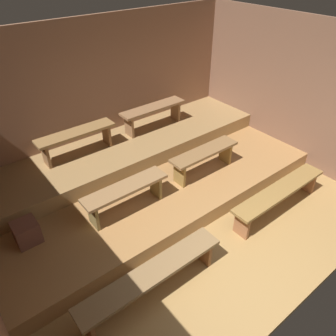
% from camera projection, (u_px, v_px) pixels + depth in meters
% --- Properties ---
extents(ground, '(6.62, 5.00, 0.08)m').
position_uv_depth(ground, '(171.00, 206.00, 5.71)').
color(ground, '#A17A45').
extents(wall_back, '(6.62, 0.06, 2.77)m').
position_uv_depth(wall_back, '(102.00, 92.00, 6.26)').
color(wall_back, '#885D44').
rests_on(wall_back, ground).
extents(wall_right, '(0.06, 5.00, 2.77)m').
position_uv_depth(wall_right, '(287.00, 89.00, 6.39)').
color(wall_right, brown).
rests_on(wall_right, ground).
extents(platform_lower, '(5.82, 2.87, 0.28)m').
position_uv_depth(platform_lower, '(148.00, 180.00, 6.03)').
color(platform_lower, '#A37443').
rests_on(platform_lower, ground).
extents(platform_middle, '(5.82, 1.36, 0.28)m').
position_uv_depth(platform_middle, '(125.00, 150.00, 6.36)').
color(platform_middle, '#987447').
rests_on(platform_middle, platform_lower).
extents(bench_floor_left, '(2.03, 0.34, 0.47)m').
position_uv_depth(bench_floor_left, '(152.00, 276.00, 4.02)').
color(bench_floor_left, olive).
rests_on(bench_floor_left, ground).
extents(bench_floor_right, '(2.03, 0.34, 0.47)m').
position_uv_depth(bench_floor_right, '(279.00, 193.00, 5.34)').
color(bench_floor_right, olive).
rests_on(bench_floor_right, ground).
extents(bench_lower_left, '(1.38, 0.34, 0.47)m').
position_uv_depth(bench_lower_left, '(126.00, 192.00, 4.95)').
color(bench_lower_left, olive).
rests_on(bench_lower_left, platform_lower).
extents(bench_lower_right, '(1.38, 0.34, 0.47)m').
position_uv_depth(bench_lower_right, '(204.00, 155.00, 5.79)').
color(bench_lower_right, olive).
rests_on(bench_lower_right, platform_lower).
extents(bench_middle_left, '(1.42, 0.34, 0.47)m').
position_uv_depth(bench_middle_left, '(76.00, 137.00, 5.77)').
color(bench_middle_left, olive).
rests_on(bench_middle_left, platform_middle).
extents(bench_middle_right, '(1.42, 0.34, 0.47)m').
position_uv_depth(bench_middle_right, '(153.00, 111.00, 6.63)').
color(bench_middle_right, '#88603E').
rests_on(bench_middle_right, platform_middle).
extents(wooden_crate_lower, '(0.33, 0.33, 0.33)m').
position_uv_depth(wooden_crate_lower, '(27.00, 232.00, 4.54)').
color(wooden_crate_lower, brown).
rests_on(wooden_crate_lower, platform_lower).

